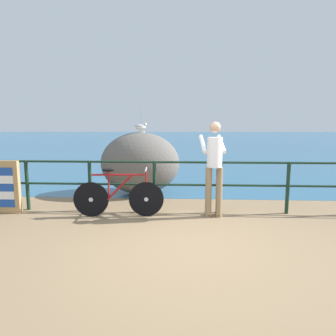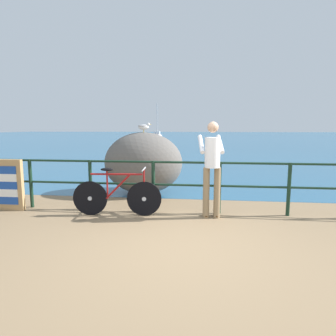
# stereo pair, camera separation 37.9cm
# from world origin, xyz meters

# --- Properties ---
(ground_plane) EXTENTS (120.00, 120.00, 0.10)m
(ground_plane) POSITION_xyz_m (0.00, 20.00, -0.05)
(ground_plane) COLOR #846B4C
(sea_surface) EXTENTS (120.00, 90.00, 0.01)m
(sea_surface) POSITION_xyz_m (0.00, 47.70, 0.00)
(sea_surface) COLOR #285B7F
(sea_surface) RESTS_ON ground_plane
(promenade_railing) EXTENTS (9.17, 0.07, 1.02)m
(promenade_railing) POSITION_xyz_m (0.00, 1.65, 0.63)
(promenade_railing) COLOR black
(promenade_railing) RESTS_ON ground_plane
(bicycle) EXTENTS (1.70, 0.48, 0.92)m
(bicycle) POSITION_xyz_m (-1.29, 1.30, 0.39)
(bicycle) COLOR black
(bicycle) RESTS_ON ground_plane
(person_at_railing) EXTENTS (0.50, 0.66, 1.78)m
(person_at_railing) POSITION_xyz_m (0.49, 1.37, 0.99)
(person_at_railing) COLOR #8C7251
(person_at_railing) RESTS_ON ground_plane
(folded_deckchair_stack) EXTENTS (0.84, 0.10, 1.04)m
(folded_deckchair_stack) POSITION_xyz_m (-3.69, 1.39, 0.52)
(folded_deckchair_stack) COLOR tan
(folded_deckchair_stack) RESTS_ON ground_plane
(breakwater_boulder_main) EXTENTS (1.98, 1.50, 1.55)m
(breakwater_boulder_main) POSITION_xyz_m (-1.17, 3.23, 0.78)
(breakwater_boulder_main) COLOR #605B56
(breakwater_boulder_main) RESTS_ON ground
(seagull) EXTENTS (0.34, 0.20, 0.23)m
(seagull) POSITION_xyz_m (-1.13, 3.17, 1.69)
(seagull) COLOR gold
(seagull) RESTS_ON breakwater_boulder_main
(sailboat) EXTENTS (1.42, 4.43, 4.90)m
(sailboat) POSITION_xyz_m (-5.96, 36.89, 0.42)
(sailboat) COLOR white
(sailboat) RESTS_ON sea_surface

